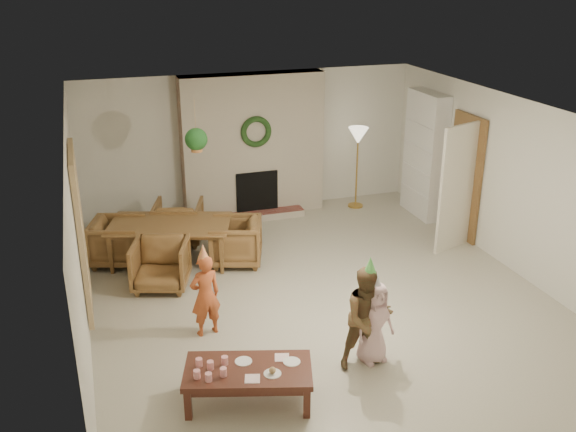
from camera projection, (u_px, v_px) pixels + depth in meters
name	position (u px, v px, depth m)	size (l,w,h in m)	color
floor	(318.00, 295.00, 8.73)	(7.00, 7.00, 0.00)	#B7B29E
ceiling	(321.00, 115.00, 7.80)	(7.00, 7.00, 0.00)	white
wall_back	(250.00, 143.00, 11.36)	(7.00, 7.00, 0.00)	silver
wall_front	(472.00, 357.00, 5.17)	(7.00, 7.00, 0.00)	silver
wall_left	(78.00, 239.00, 7.40)	(7.00, 7.00, 0.00)	silver
wall_right	(516.00, 186.00, 9.13)	(7.00, 7.00, 0.00)	silver
fireplace_mass	(253.00, 145.00, 11.18)	(2.50, 0.40, 2.50)	#542616
fireplace_hearth	(259.00, 216.00, 11.31)	(1.60, 0.30, 0.12)	#5A1A19
fireplace_firebox	(257.00, 192.00, 11.32)	(0.75, 0.12, 0.75)	black
fireplace_wreath	(256.00, 132.00, 10.87)	(0.54, 0.54, 0.10)	#193A15
floor_lamp_base	(355.00, 205.00, 11.91)	(0.28, 0.28, 0.03)	gold
floor_lamp_post	(357.00, 170.00, 11.66)	(0.03, 0.03, 1.35)	gold
floor_lamp_shade	(358.00, 136.00, 11.42)	(0.36, 0.36, 0.30)	beige
bookshelf_carcass	(425.00, 155.00, 11.17)	(0.30, 1.00, 2.20)	white
bookshelf_shelf_a	(421.00, 190.00, 11.41)	(0.30, 0.92, 0.03)	white
bookshelf_shelf_b	(423.00, 169.00, 11.26)	(0.30, 0.92, 0.03)	white
bookshelf_shelf_c	(424.00, 147.00, 11.11)	(0.30, 0.92, 0.03)	white
bookshelf_shelf_d	(426.00, 124.00, 10.96)	(0.30, 0.92, 0.03)	white
books_row_lower	(425.00, 185.00, 11.22)	(0.20, 0.40, 0.24)	red
books_row_mid	(421.00, 160.00, 11.25)	(0.20, 0.44, 0.24)	#2A649B
books_row_upper	(427.00, 141.00, 10.97)	(0.20, 0.36, 0.22)	#9D9121
door_frame	(465.00, 177.00, 10.26)	(0.05, 0.86, 2.04)	brown
door_leaf	(457.00, 188.00, 9.83)	(0.05, 0.80, 2.00)	beige
curtain_panel	(81.00, 232.00, 7.59)	(0.06, 1.20, 2.00)	#C4B48A
dining_table	(170.00, 243.00, 9.57)	(1.78, 0.99, 0.63)	brown
dining_chair_near	(161.00, 264.00, 8.83)	(0.74, 0.76, 0.69)	brown
dining_chair_far	(179.00, 222.00, 10.28)	(0.74, 0.76, 0.69)	brown
dining_chair_left	(118.00, 241.00, 9.55)	(0.74, 0.76, 0.69)	brown
dining_chair_right	(236.00, 241.00, 9.55)	(0.74, 0.76, 0.69)	brown
hanging_plant_cord	(195.00, 123.00, 8.88)	(0.01, 0.01, 0.70)	tan
hanging_plant_pot	(197.00, 148.00, 9.01)	(0.16, 0.16, 0.12)	#AF6C38
hanging_plant_foliage	(196.00, 139.00, 8.97)	(0.32, 0.32, 0.32)	#18481A
coffee_table_top	(248.00, 371.00, 6.49)	(1.29, 0.65, 0.06)	#4D2519
coffee_table_apron	(248.00, 377.00, 6.51)	(1.19, 0.55, 0.08)	#4D2519
coffee_leg_fl	(188.00, 404.00, 6.30)	(0.07, 0.07, 0.34)	#4D2519
coffee_leg_fr	(307.00, 403.00, 6.33)	(0.07, 0.07, 0.34)	#4D2519
coffee_leg_bl	(194.00, 373.00, 6.79)	(0.07, 0.07, 0.34)	#4D2519
coffee_leg_br	(304.00, 371.00, 6.82)	(0.07, 0.07, 0.34)	#4D2519
cup_a	(197.00, 374.00, 6.31)	(0.07, 0.07, 0.09)	white
cup_b	(199.00, 362.00, 6.49)	(0.07, 0.07, 0.09)	white
cup_c	(209.00, 377.00, 6.26)	(0.07, 0.07, 0.09)	white
cup_d	(210.00, 365.00, 6.45)	(0.07, 0.07, 0.09)	white
cup_e	(223.00, 372.00, 6.34)	(0.07, 0.07, 0.09)	white
cup_f	(225.00, 360.00, 6.53)	(0.07, 0.07, 0.09)	white
plate_a	(243.00, 361.00, 6.58)	(0.18, 0.18, 0.01)	white
plate_b	(272.00, 374.00, 6.39)	(0.18, 0.18, 0.01)	white
plate_c	(292.00, 362.00, 6.58)	(0.18, 0.18, 0.01)	white
food_scoop	(272.00, 370.00, 6.37)	(0.07, 0.07, 0.07)	tan
napkin_left	(252.00, 379.00, 6.31)	(0.15, 0.15, 0.01)	#FFBBC8
napkin_right	(282.00, 357.00, 6.65)	(0.15, 0.15, 0.01)	#FFBBC8
child_red	(205.00, 295.00, 7.64)	(0.38, 0.25, 1.05)	#BB5128
party_hat_red	(203.00, 252.00, 7.43)	(0.14, 0.14, 0.20)	#E4C24C
child_plaid	(367.00, 318.00, 6.99)	(0.59, 0.46, 1.20)	maroon
party_hat_plaid	(370.00, 265.00, 6.75)	(0.14, 0.14, 0.20)	#58C353
child_pink	(374.00, 322.00, 7.13)	(0.48, 0.31, 0.98)	beige
party_hat_pink	(377.00, 280.00, 6.93)	(0.13, 0.13, 0.18)	silver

